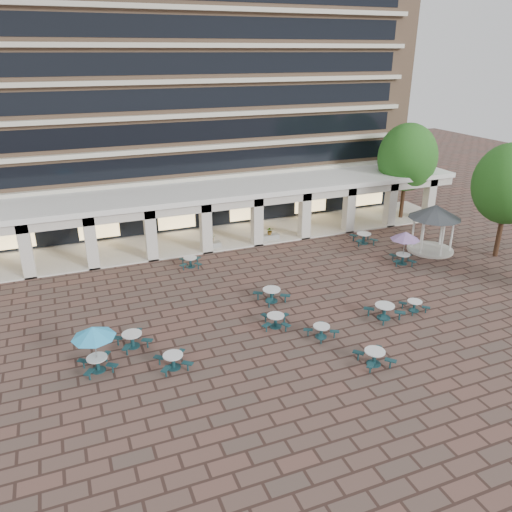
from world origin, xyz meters
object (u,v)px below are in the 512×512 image
object	(u,v)px
picnic_table_0	(173,360)
planter_left	(211,243)
planter_right	(270,235)
picnic_table_1	(374,356)
picnic_table_2	(321,330)
gazebo	(435,217)

from	to	relation	value
picnic_table_0	planter_left	xyz separation A→B (m)	(6.45, 14.72, 0.06)
planter_right	planter_left	bearing A→B (deg)	180.00
picnic_table_0	picnic_table_1	world-z (taller)	picnic_table_1
picnic_table_1	planter_left	bearing A→B (deg)	101.12
picnic_table_1	picnic_table_2	xyz separation A→B (m)	(-1.21, 3.24, -0.05)
picnic_table_0	planter_right	xyz separation A→B (m)	(11.48, 14.72, -0.02)
picnic_table_0	gazebo	world-z (taller)	gazebo
planter_left	planter_right	world-z (taller)	planter_left
picnic_table_2	planter_right	size ratio (longest dim) A/B	1.21
picnic_table_2	gazebo	size ratio (longest dim) A/B	0.46
picnic_table_1	gazebo	world-z (taller)	gazebo
picnic_table_0	planter_left	bearing A→B (deg)	61.65
picnic_table_0	gazebo	distance (m)	23.73
picnic_table_2	planter_right	world-z (taller)	planter_right
picnic_table_1	planter_right	xyz separation A→B (m)	(2.12, 18.12, -0.04)
gazebo	picnic_table_1	bearing A→B (deg)	-138.59
picnic_table_2	planter_left	world-z (taller)	planter_left
planter_right	gazebo	bearing A→B (deg)	-32.16
picnic_table_2	planter_left	size ratio (longest dim) A/B	1.21
planter_left	planter_right	bearing A→B (deg)	0.00
picnic_table_2	planter_left	distance (m)	14.98
gazebo	planter_left	bearing A→B (deg)	156.81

